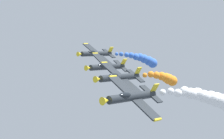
# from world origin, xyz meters

# --- Properties ---
(airplane_lead) EXTENTS (8.19, 10.35, 5.54)m
(airplane_lead) POSITION_xyz_m (-14.89, 12.33, 80.25)
(airplane_lead) COLOR #23282D
(smoke_trail_lead) EXTENTS (3.48, 20.64, 5.77)m
(smoke_trail_lead) POSITION_xyz_m (-15.56, -8.67, 77.84)
(smoke_trail_lead) COLOR white
(airplane_left_inner) EXTENTS (8.39, 10.35, 5.22)m
(airplane_left_inner) POSITION_xyz_m (-5.13, 3.82, 81.82)
(airplane_left_inner) COLOR #23282D
(smoke_trail_left_inner) EXTENTS (3.12, 12.29, 3.46)m
(smoke_trail_left_inner) POSITION_xyz_m (-4.14, -10.95, 80.71)
(smoke_trail_left_inner) COLOR orange
(airplane_right_inner) EXTENTS (8.07, 10.35, 5.73)m
(airplane_right_inner) POSITION_xyz_m (4.10, -2.98, 82.96)
(airplane_right_inner) COLOR #23282D
(airplane_left_outer) EXTENTS (8.42, 10.35, 5.16)m
(airplane_left_outer) POSITION_xyz_m (14.84, -10.77, 85.26)
(airplane_left_outer) COLOR #23282D
(smoke_trail_left_outer) EXTENTS (2.61, 16.07, 4.37)m
(smoke_trail_left_outer) POSITION_xyz_m (14.92, -28.59, 83.48)
(smoke_trail_left_outer) COLOR blue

